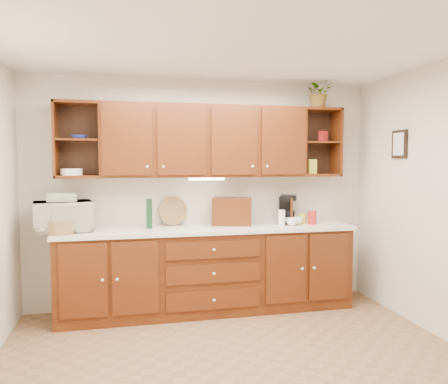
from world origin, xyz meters
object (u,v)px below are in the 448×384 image
coffee_maker (288,209)px  potted_plant (319,93)px  bread_box (232,211)px  microwave (63,216)px

coffee_maker → potted_plant: size_ratio=0.95×
bread_box → coffee_maker: (0.68, -0.01, 0.01)m
microwave → bread_box: microwave is taller
potted_plant → bread_box: bearing=177.4°
bread_box → coffee_maker: bearing=15.2°
microwave → potted_plant: 3.17m
potted_plant → microwave: bearing=-179.1°
bread_box → microwave: bearing=-161.3°
microwave → bread_box: 1.82m
microwave → bread_box: (1.82, 0.09, -0.00)m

